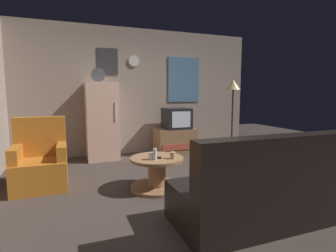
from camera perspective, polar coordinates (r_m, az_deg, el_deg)
name	(u,v)px	position (r m, az deg, el deg)	size (l,w,h in m)	color
ground_plane	(185,188)	(3.72, 3.65, -13.23)	(12.00, 12.00, 0.00)	#3D332D
wall_with_art	(139,92)	(5.81, -6.29, 7.41)	(5.20, 0.12, 2.65)	gray
fridge	(102,121)	(5.32, -14.13, 1.08)	(0.60, 0.62, 1.77)	beige
tv_stand	(175,141)	(5.70, 1.50, -3.26)	(0.84, 0.53, 0.54)	#8E6642
crt_tv	(177,118)	(5.65, 1.88, 1.65)	(0.54, 0.51, 0.44)	black
standing_lamp	(233,90)	(5.98, 13.89, 7.51)	(0.32, 0.32, 1.59)	#332D28
coffee_table	(157,173)	(3.64, -2.41, -10.09)	(0.72, 0.72, 0.43)	#8E6642
wine_glass	(155,154)	(3.43, -2.85, -6.11)	(0.05, 0.05, 0.15)	silver
mug_ceramic_white	(151,156)	(3.47, -3.64, -6.50)	(0.08, 0.08, 0.09)	silver
mug_ceramic_tan	(173,155)	(3.50, 1.02, -6.35)	(0.08, 0.08, 0.09)	tan
remote_control	(156,158)	(3.52, -2.64, -6.85)	(0.15, 0.04, 0.02)	black
armchair	(41,163)	(4.07, -25.84, -7.21)	(0.68, 0.68, 0.96)	#B2661E
couch	(261,192)	(2.85, 19.46, -13.39)	(1.70, 0.80, 0.92)	black
book_stack	(200,148)	(5.93, 6.92, -4.84)	(0.22, 0.18, 0.15)	olive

